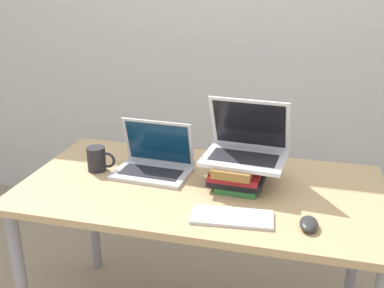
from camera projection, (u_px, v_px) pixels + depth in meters
wall_back at (246, 15)px, 2.69m from camera, size 8.00×0.05×2.70m
desk at (201, 203)px, 1.89m from camera, size 1.49×0.78×0.76m
laptop_left at (154, 162)px, 1.97m from camera, size 0.33×0.24×0.23m
book_stack at (239, 172)px, 1.86m from camera, size 0.23×0.29×0.11m
laptop_on_books at (246, 146)px, 1.84m from camera, size 0.35×0.28×0.25m
wireless_keyboard at (232, 217)px, 1.61m from camera, size 0.30×0.15×0.01m
mouse at (309, 224)px, 1.55m from camera, size 0.06×0.10×0.03m
mug at (97, 159)px, 1.99m from camera, size 0.13×0.08×0.11m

